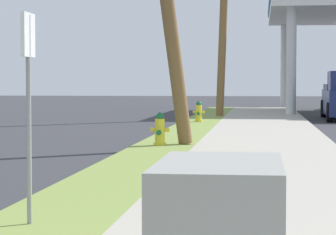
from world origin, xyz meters
name	(u,v)px	position (x,y,z in m)	size (l,w,h in m)	color
fire_hydrant_second	(160,131)	(0.61, 13.95, 0.45)	(0.42, 0.38, 0.74)	yellow
fire_hydrant_third	(199,113)	(0.67, 24.23, 0.45)	(0.42, 0.37, 0.74)	yellow
street_sign_post	(28,74)	(0.56, 4.28, 1.63)	(0.05, 0.36, 2.12)	gray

